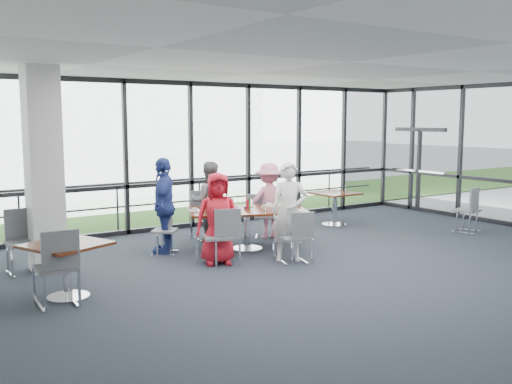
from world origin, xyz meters
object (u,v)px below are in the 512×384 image
chair_main_fr (265,217)px  chair_spare_la (56,268)px  side_table_right (335,197)px  diner_far_left (209,201)px  main_table (247,215)px  chair_spare_lb (23,243)px  structural_column (44,170)px  diner_far_right (269,201)px  chair_main_end (165,231)px  chair_main_fl (208,216)px  side_table_left (66,251)px  chair_main_nl (218,237)px  diner_near_right (289,212)px  chair_spare_r (467,210)px  diner_end (164,205)px  diner_near_left (218,218)px  chair_main_nr (293,238)px

chair_main_fr → chair_spare_la: size_ratio=0.86×
side_table_right → diner_far_left: (-3.16, 0.13, 0.14)m
main_table → chair_spare_lb: chair_spare_lb is taller
structural_column → main_table: (3.41, -0.56, -0.96)m
side_table_right → diner_far_right: diner_far_right is taller
chair_main_end → chair_spare_lb: size_ratio=0.86×
structural_column → diner_far_right: bearing=1.1°
chair_main_end → chair_main_fl: bearing=154.7°
structural_column → chair_main_fr: structural_column is taller
side_table_right → chair_spare_lb: (-6.74, -0.40, -0.16)m
side_table_left → chair_main_end: size_ratio=1.45×
diner_far_left → chair_spare_lb: 3.63m
side_table_left → chair_main_nl: bearing=8.9°
diner_near_right → chair_spare_r: size_ratio=1.77×
diner_far_right → chair_spare_la: bearing=40.2°
chair_main_fr → diner_end: bearing=38.6°
diner_near_right → diner_far_left: (-0.35, 2.14, -0.05)m
chair_main_fr → chair_main_fl: bearing=13.7°
side_table_right → chair_main_fr: size_ratio=1.07×
diner_near_left → chair_main_nr: 1.30m
diner_near_left → chair_spare_la: (-2.81, -0.73, -0.26)m
diner_near_left → chair_spare_la: size_ratio=1.53×
structural_column → chair_main_fr: bearing=1.8°
chair_main_end → chair_spare_la: 3.01m
diner_far_left → chair_main_end: 1.37m
diner_near_right → chair_spare_lb: (-3.94, 1.61, -0.35)m
diner_near_right → diner_near_left: bearing=-168.9°
side_table_left → diner_far_right: 4.81m
chair_main_fl → chair_spare_la: 4.35m
main_table → chair_spare_r: (4.73, -1.25, -0.17)m
diner_near_left → diner_near_right: bearing=-2.3°
side_table_right → chair_main_end: bearing=-174.7°
diner_near_right → diner_end: 2.27m
diner_near_left → diner_far_right: diner_near_left is taller
chair_main_nl → chair_spare_la: 2.84m
diner_near_left → chair_spare_r: diner_near_left is taller
diner_near_right → chair_main_nl: 1.28m
diner_near_right → chair_main_fl: size_ratio=1.78×
side_table_right → diner_far_right: bearing=-171.6°
chair_spare_la → diner_far_right: bearing=25.9°
side_table_left → chair_main_end: 2.70m
diner_near_left → diner_end: 1.27m
chair_main_nr → chair_spare_r: (4.61, -0.01, 0.05)m
main_table → diner_end: size_ratio=1.40×
chair_spare_lb → chair_main_nl: bearing=154.1°
chair_main_end → side_table_left: bearing=-15.4°
structural_column → chair_main_nr: (3.53, -1.80, -1.18)m
diner_end → chair_main_fl: diner_end is taller
diner_near_right → chair_main_fr: (0.74, 1.77, -0.41)m
diner_end → diner_near_left: bearing=50.0°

